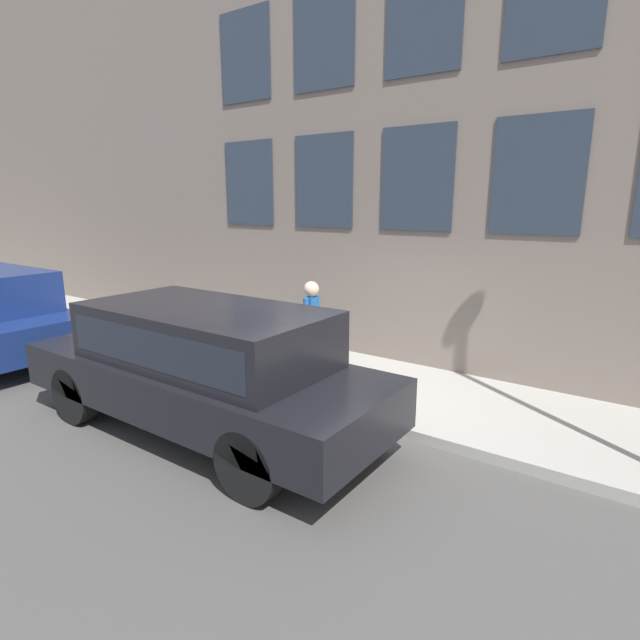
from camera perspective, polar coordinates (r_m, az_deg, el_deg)
The scene contains 6 objects.
ground_plane at distance 7.28m, azimuth 1.39°, elevation -11.15°, with size 80.00×80.00×0.00m, color #514F4C.
sidewalk at distance 8.26m, azimuth 6.34°, elevation -7.63°, with size 2.54×60.00×0.15m.
building_facade at distance 9.25m, azimuth 12.02°, elevation 26.55°, with size 0.33×40.00×10.35m.
fire_hydrant at distance 7.76m, azimuth 1.05°, elevation -4.92°, with size 0.37×0.47×0.86m.
person at distance 8.29m, azimuth -0.98°, elevation 0.06°, with size 0.39×0.26×1.61m.
parked_truck_charcoal_near at distance 6.71m, azimuth -13.23°, elevation -4.44°, with size 1.93×5.31×1.73m.
Camera 1 is at (-5.52, -3.67, 3.02)m, focal length 28.00 mm.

